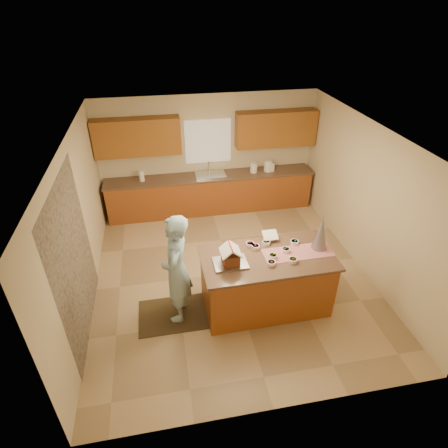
{
  "coord_description": "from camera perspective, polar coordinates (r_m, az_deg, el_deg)",
  "views": [
    {
      "loc": [
        -1.13,
        -5.31,
        4.57
      ],
      "look_at": [
        -0.1,
        0.2,
        1.0
      ],
      "focal_mm": 29.59,
      "sensor_mm": 36.0,
      "label": 1
    }
  ],
  "objects": [
    {
      "name": "floor",
      "position": [
        7.09,
        1.1,
        -7.61
      ],
      "size": [
        5.5,
        5.5,
        0.0
      ],
      "primitive_type": "plane",
      "color": "tan",
      "rests_on": "ground"
    },
    {
      "name": "ceiling",
      "position": [
        5.74,
        1.39,
        13.48
      ],
      "size": [
        5.5,
        5.5,
        0.0
      ],
      "primitive_type": "plane",
      "color": "silver",
      "rests_on": "floor"
    },
    {
      "name": "wall_back",
      "position": [
        8.75,
        -2.48,
        10.87
      ],
      "size": [
        5.5,
        5.5,
        0.0
      ],
      "primitive_type": "plane",
      "color": "beige",
      "rests_on": "floor"
    },
    {
      "name": "wall_front",
      "position": [
        4.26,
        9.07,
        -17.05
      ],
      "size": [
        5.5,
        5.5,
        0.0
      ],
      "primitive_type": "plane",
      "color": "beige",
      "rests_on": "floor"
    },
    {
      "name": "wall_left",
      "position": [
        6.36,
        -21.42,
        -0.43
      ],
      "size": [
        5.5,
        5.5,
        0.0
      ],
      "primitive_type": "plane",
      "color": "beige",
      "rests_on": "floor"
    },
    {
      "name": "wall_right",
      "position": [
        7.19,
        21.16,
        3.56
      ],
      "size": [
        5.5,
        5.5,
        0.0
      ],
      "primitive_type": "plane",
      "color": "beige",
      "rests_on": "floor"
    },
    {
      "name": "stone_accent",
      "position": [
        5.76,
        -22.08,
        -5.5
      ],
      "size": [
        0.0,
        2.5,
        2.5
      ],
      "primitive_type": "plane",
      "rotation": [
        1.57,
        0.0,
        1.57
      ],
      "color": "gray",
      "rests_on": "wall_left"
    },
    {
      "name": "window_curtain",
      "position": [
        8.62,
        -2.5,
        12.65
      ],
      "size": [
        1.05,
        0.03,
        1.0
      ],
      "primitive_type": "cube",
      "color": "white",
      "rests_on": "wall_back"
    },
    {
      "name": "back_counter_base",
      "position": [
        8.86,
        -2.06,
        4.68
      ],
      "size": [
        4.8,
        0.6,
        0.88
      ],
      "primitive_type": "cube",
      "color": "brown",
      "rests_on": "floor"
    },
    {
      "name": "back_counter_top",
      "position": [
        8.66,
        -2.12,
        7.38
      ],
      "size": [
        4.85,
        0.63,
        0.04
      ],
      "primitive_type": "cube",
      "color": "brown",
      "rests_on": "back_counter_base"
    },
    {
      "name": "upper_cabinet_left",
      "position": [
        8.33,
        -13.26,
        12.94
      ],
      "size": [
        1.85,
        0.35,
        0.8
      ],
      "primitive_type": "cube",
      "color": "olive",
      "rests_on": "wall_back"
    },
    {
      "name": "upper_cabinet_right",
      "position": [
        8.74,
        8.04,
        14.39
      ],
      "size": [
        1.85,
        0.35,
        0.8
      ],
      "primitive_type": "cube",
      "color": "olive",
      "rests_on": "wall_back"
    },
    {
      "name": "sink",
      "position": [
        8.66,
        -2.11,
        7.32
      ],
      "size": [
        0.7,
        0.45,
        0.12
      ],
      "primitive_type": "cube",
      "color": "silver",
      "rests_on": "back_counter_top"
    },
    {
      "name": "faucet",
      "position": [
        8.75,
        -2.32,
        8.82
      ],
      "size": [
        0.03,
        0.03,
        0.28
      ],
      "primitive_type": "cylinder",
      "color": "silver",
      "rests_on": "back_counter_top"
    },
    {
      "name": "island_base",
      "position": [
        6.19,
        6.47,
        -8.97
      ],
      "size": [
        2.03,
        1.04,
        0.98
      ],
      "primitive_type": "cube",
      "rotation": [
        0.0,
        0.0,
        0.02
      ],
      "color": "brown",
      "rests_on": "floor"
    },
    {
      "name": "island_top",
      "position": [
        5.86,
        6.78,
        -5.19
      ],
      "size": [
        2.12,
        1.13,
        0.04
      ],
      "primitive_type": "cube",
      "rotation": [
        0.0,
        0.0,
        0.02
      ],
      "color": "brown",
      "rests_on": "island_base"
    },
    {
      "name": "table_runner",
      "position": [
        6.01,
        11.38,
        -4.34
      ],
      "size": [
        1.13,
        0.42,
        0.01
      ],
      "primitive_type": "cube",
      "rotation": [
        0.0,
        0.0,
        0.02
      ],
      "color": "red",
      "rests_on": "island_top"
    },
    {
      "name": "baking_tray",
      "position": [
        5.66,
        1.0,
        -6.04
      ],
      "size": [
        0.52,
        0.39,
        0.03
      ],
      "primitive_type": "cube",
      "rotation": [
        0.0,
        0.0,
        0.02
      ],
      "color": "silver",
      "rests_on": "island_top"
    },
    {
      "name": "cookbook",
      "position": [
        6.16,
        7.15,
        -1.72
      ],
      "size": [
        0.25,
        0.2,
        0.11
      ],
      "primitive_type": "cube",
      "rotation": [
        -1.13,
        0.0,
        0.02
      ],
      "color": "white",
      "rests_on": "island_top"
    },
    {
      "name": "tinsel_tree",
      "position": [
        6.02,
        14.75,
        -1.22
      ],
      "size": [
        0.25,
        0.25,
        0.61
      ],
      "primitive_type": "cone",
      "rotation": [
        0.0,
        0.0,
        0.02
      ],
      "color": "silver",
      "rests_on": "island_top"
    },
    {
      "name": "rug",
      "position": [
        6.37,
        -7.21,
        -13.6
      ],
      "size": [
        1.27,
        0.83,
        0.01
      ],
      "primitive_type": "cube",
      "color": "black",
      "rests_on": "floor"
    },
    {
      "name": "boy",
      "position": [
        5.73,
        -7.34,
        -7.01
      ],
      "size": [
        0.59,
        0.77,
        1.87
      ],
      "primitive_type": "imported",
      "rotation": [
        0.0,
        0.0,
        -1.8
      ],
      "color": "#9CC4DE",
      "rests_on": "rug"
    },
    {
      "name": "canister_a",
      "position": [
        8.8,
        4.62,
        8.68
      ],
      "size": [
        0.17,
        0.17,
        0.23
      ],
      "primitive_type": "cylinder",
      "color": "white",
      "rests_on": "back_counter_top"
    },
    {
      "name": "canister_b",
      "position": [
        8.88,
        6.82,
        8.93
      ],
      "size": [
        0.19,
        0.19,
        0.27
      ],
      "primitive_type": "cylinder",
      "color": "white",
      "rests_on": "back_counter_top"
    },
    {
      "name": "canister_c",
      "position": [
        8.92,
        7.37,
        8.78
      ],
      "size": [
        0.15,
        0.15,
        0.21
      ],
      "primitive_type": "cylinder",
      "color": "white",
      "rests_on": "back_counter_top"
    },
    {
      "name": "paper_towel",
      "position": [
        8.53,
        -12.62,
        7.27
      ],
      "size": [
        0.11,
        0.11,
        0.25
      ],
      "primitive_type": "cylinder",
      "color": "white",
      "rests_on": "back_counter_top"
    },
    {
      "name": "gingerbread_house",
      "position": [
        5.58,
        1.01,
        -4.99
      ],
      "size": [
        0.31,
        0.32,
        0.32
      ],
      "color": "brown",
      "rests_on": "baking_tray"
    },
    {
      "name": "candy_bowls",
      "position": [
        5.94,
        7.66,
        -4.09
      ],
      "size": [
        0.87,
        0.67,
        0.06
      ],
      "color": "green",
      "rests_on": "island_top"
    }
  ]
}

